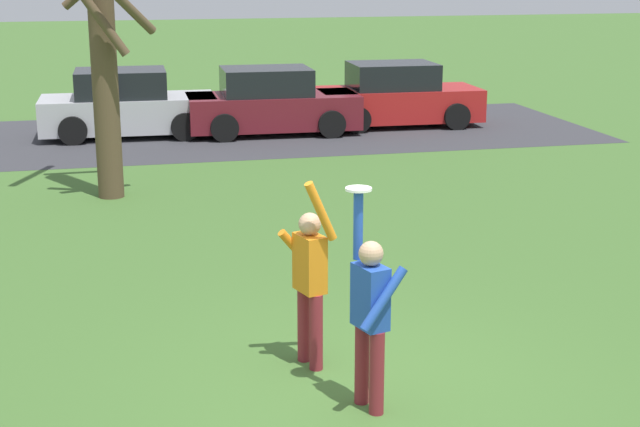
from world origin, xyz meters
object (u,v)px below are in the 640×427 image
at_px(bare_tree_tall, 102,31).
at_px(person_catcher, 370,311).
at_px(frisbee_disc, 359,189).
at_px(parked_car_maroon, 271,104).
at_px(parked_car_red, 396,97).
at_px(person_defender, 310,276).
at_px(parked_car_silver, 127,106).

bearing_deg(bare_tree_tall, person_catcher, -76.41).
distance_m(person_catcher, frisbee_disc, 1.13).
bearing_deg(person_catcher, parked_car_maroon, -23.14).
bearing_deg(bare_tree_tall, parked_car_red, 39.93).
bearing_deg(person_defender, parked_car_maroon, 154.98).
bearing_deg(person_catcher, person_defender, -0.00).
xyz_separation_m(frisbee_disc, parked_car_red, (5.11, 14.95, -1.37)).
height_order(parked_car_maroon, parked_car_red, same).
bearing_deg(parked_car_silver, parked_car_maroon, -5.20).
xyz_separation_m(person_defender, frisbee_disc, (0.26, -0.89, 1.11)).
height_order(person_defender, parked_car_red, person_defender).
relative_size(person_defender, bare_tree_tall, 0.37).
relative_size(parked_car_red, bare_tree_tall, 0.74).
bearing_deg(person_catcher, frisbee_disc, -0.00).
xyz_separation_m(person_catcher, frisbee_disc, (-0.06, 0.22, 1.11)).
height_order(person_defender, parked_car_maroon, person_defender).
distance_m(frisbee_disc, bare_tree_tall, 9.17).
bearing_deg(parked_car_maroon, person_defender, -96.95).
distance_m(person_catcher, person_defender, 1.15).
bearing_deg(parked_car_maroon, parked_car_silver, 174.80).
xyz_separation_m(parked_car_maroon, parked_car_red, (3.30, 0.41, 0.00)).
xyz_separation_m(frisbee_disc, parked_car_maroon, (1.81, 14.54, -1.37)).
bearing_deg(bare_tree_tall, person_defender, -76.80).
bearing_deg(parked_car_red, person_catcher, -106.73).
xyz_separation_m(person_catcher, parked_car_silver, (-1.67, 15.17, -0.25)).
height_order(person_catcher, parked_car_maroon, person_catcher).
bearing_deg(parked_car_red, parked_car_silver, -178.38).
distance_m(person_catcher, bare_tree_tall, 9.56).
bearing_deg(parked_car_silver, frisbee_disc, -82.17).
height_order(person_defender, parked_car_silver, person_defender).
relative_size(person_defender, frisbee_disc, 8.30).
relative_size(parked_car_silver, parked_car_maroon, 1.00).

